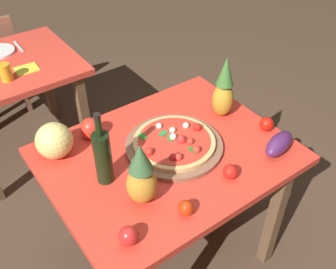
{
  "coord_description": "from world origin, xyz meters",
  "views": [
    {
      "loc": [
        -0.81,
        -1.12,
        2.01
      ],
      "look_at": [
        0.05,
        0.06,
        0.79
      ],
      "focal_mm": 41.81,
      "sensor_mm": 36.0,
      "label": 1
    }
  ],
  "objects_px": {
    "background_table": "(9,80)",
    "tomato_at_corner": "(186,208)",
    "wine_bottle": "(103,156)",
    "tomato_beside_pepper": "(267,124)",
    "melon": "(54,141)",
    "drinking_glass_juice": "(5,72)",
    "bell_pepper": "(91,128)",
    "pizza_board": "(174,146)",
    "tomato_near_board": "(230,172)",
    "tomato_by_bottle": "(129,236)",
    "pizza": "(175,142)",
    "pineapple_right": "(141,177)",
    "display_table": "(168,166)",
    "eggplant": "(279,144)",
    "napkin_folded": "(27,69)",
    "knife_utensil": "(18,46)",
    "pineapple_left": "(224,90)"
  },
  "relations": [
    {
      "from": "bell_pepper",
      "to": "wine_bottle",
      "type": "bearing_deg",
      "value": -105.98
    },
    {
      "from": "bell_pepper",
      "to": "tomato_by_bottle",
      "type": "bearing_deg",
      "value": -105.33
    },
    {
      "from": "wine_bottle",
      "to": "melon",
      "type": "xyz_separation_m",
      "value": [
        -0.11,
        0.28,
        -0.05
      ]
    },
    {
      "from": "tomato_near_board",
      "to": "tomato_at_corner",
      "type": "height_order",
      "value": "tomato_near_board"
    },
    {
      "from": "melon",
      "to": "drinking_glass_juice",
      "type": "height_order",
      "value": "melon"
    },
    {
      "from": "napkin_folded",
      "to": "wine_bottle",
      "type": "bearing_deg",
      "value": -93.0
    },
    {
      "from": "tomato_by_bottle",
      "to": "knife_utensil",
      "type": "relative_size",
      "value": 0.43
    },
    {
      "from": "knife_utensil",
      "to": "pizza",
      "type": "bearing_deg",
      "value": -79.2
    },
    {
      "from": "tomato_near_board",
      "to": "wine_bottle",
      "type": "bearing_deg",
      "value": 145.23
    },
    {
      "from": "tomato_by_bottle",
      "to": "knife_utensil",
      "type": "distance_m",
      "value": 1.82
    },
    {
      "from": "bell_pepper",
      "to": "tomato_by_bottle",
      "type": "height_order",
      "value": "bell_pepper"
    },
    {
      "from": "background_table",
      "to": "tomato_near_board",
      "type": "xyz_separation_m",
      "value": [
        0.49,
        -1.59,
        0.15
      ]
    },
    {
      "from": "display_table",
      "to": "eggplant",
      "type": "height_order",
      "value": "eggplant"
    },
    {
      "from": "wine_bottle",
      "to": "tomato_at_corner",
      "type": "height_order",
      "value": "wine_bottle"
    },
    {
      "from": "tomato_beside_pepper",
      "to": "pizza",
      "type": "bearing_deg",
      "value": 160.94
    },
    {
      "from": "wine_bottle",
      "to": "eggplant",
      "type": "distance_m",
      "value": 0.83
    },
    {
      "from": "pizza_board",
      "to": "tomato_by_bottle",
      "type": "relative_size",
      "value": 6.07
    },
    {
      "from": "bell_pepper",
      "to": "napkin_folded",
      "type": "distance_m",
      "value": 0.83
    },
    {
      "from": "display_table",
      "to": "wine_bottle",
      "type": "relative_size",
      "value": 3.16
    },
    {
      "from": "wine_bottle",
      "to": "tomato_beside_pepper",
      "type": "height_order",
      "value": "wine_bottle"
    },
    {
      "from": "pineapple_right",
      "to": "bell_pepper",
      "type": "distance_m",
      "value": 0.5
    },
    {
      "from": "pineapple_left",
      "to": "tomato_near_board",
      "type": "distance_m",
      "value": 0.48
    },
    {
      "from": "pizza_board",
      "to": "wine_bottle",
      "type": "relative_size",
      "value": 1.31
    },
    {
      "from": "tomato_beside_pepper",
      "to": "tomato_by_bottle",
      "type": "height_order",
      "value": "tomato_by_bottle"
    },
    {
      "from": "pizza_board",
      "to": "pineapple_right",
      "type": "xyz_separation_m",
      "value": [
        -0.3,
        -0.18,
        0.12
      ]
    },
    {
      "from": "bell_pepper",
      "to": "tomato_by_bottle",
      "type": "relative_size",
      "value": 1.45
    },
    {
      "from": "tomato_beside_pepper",
      "to": "drinking_glass_juice",
      "type": "height_order",
      "value": "drinking_glass_juice"
    },
    {
      "from": "pineapple_left",
      "to": "tomato_by_bottle",
      "type": "distance_m",
      "value": 0.92
    },
    {
      "from": "tomato_at_corner",
      "to": "napkin_folded",
      "type": "height_order",
      "value": "tomato_at_corner"
    },
    {
      "from": "pizza",
      "to": "bell_pepper",
      "type": "height_order",
      "value": "bell_pepper"
    },
    {
      "from": "melon",
      "to": "tomato_beside_pepper",
      "type": "height_order",
      "value": "melon"
    },
    {
      "from": "pineapple_right",
      "to": "tomato_at_corner",
      "type": "distance_m",
      "value": 0.22
    },
    {
      "from": "wine_bottle",
      "to": "melon",
      "type": "height_order",
      "value": "wine_bottle"
    },
    {
      "from": "pineapple_right",
      "to": "knife_utensil",
      "type": "xyz_separation_m",
      "value": [
        0.05,
        1.66,
        -0.13
      ]
    },
    {
      "from": "wine_bottle",
      "to": "bell_pepper",
      "type": "bearing_deg",
      "value": 74.02
    },
    {
      "from": "pizza_board",
      "to": "tomato_near_board",
      "type": "bearing_deg",
      "value": -74.71
    },
    {
      "from": "tomato_by_bottle",
      "to": "drinking_glass_juice",
      "type": "distance_m",
      "value": 1.42
    },
    {
      "from": "display_table",
      "to": "pizza",
      "type": "height_order",
      "value": "pizza"
    },
    {
      "from": "pizza",
      "to": "pineapple_right",
      "type": "relative_size",
      "value": 1.31
    },
    {
      "from": "pizza",
      "to": "tomato_beside_pepper",
      "type": "height_order",
      "value": "pizza"
    },
    {
      "from": "pizza_board",
      "to": "bell_pepper",
      "type": "relative_size",
      "value": 4.17
    },
    {
      "from": "wine_bottle",
      "to": "napkin_folded",
      "type": "height_order",
      "value": "wine_bottle"
    },
    {
      "from": "pineapple_right",
      "to": "tomato_near_board",
      "type": "bearing_deg",
      "value": -17.5
    },
    {
      "from": "tomato_by_bottle",
      "to": "napkin_folded",
      "type": "xyz_separation_m",
      "value": [
        0.15,
        1.47,
        -0.04
      ]
    },
    {
      "from": "background_table",
      "to": "pizza",
      "type": "xyz_separation_m",
      "value": [
        0.41,
        -1.29,
        0.16
      ]
    },
    {
      "from": "bell_pepper",
      "to": "napkin_folded",
      "type": "bearing_deg",
      "value": 91.87
    },
    {
      "from": "pizza",
      "to": "bell_pepper",
      "type": "bearing_deg",
      "value": 131.99
    },
    {
      "from": "wine_bottle",
      "to": "pineapple_right",
      "type": "xyz_separation_m",
      "value": [
        0.07,
        -0.19,
        -0.0
      ]
    },
    {
      "from": "background_table",
      "to": "tomato_at_corner",
      "type": "relative_size",
      "value": 13.53
    },
    {
      "from": "eggplant",
      "to": "drinking_glass_juice",
      "type": "xyz_separation_m",
      "value": [
        -0.84,
        1.4,
        0.01
      ]
    }
  ]
}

